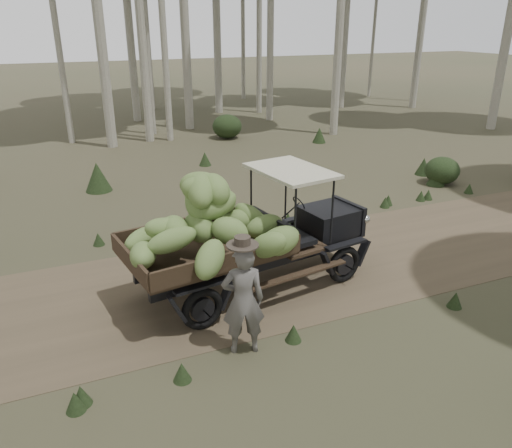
# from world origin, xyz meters

# --- Properties ---
(ground) EXTENTS (120.00, 120.00, 0.00)m
(ground) POSITION_xyz_m (0.00, 0.00, 0.00)
(ground) COLOR #473D2B
(ground) RESTS_ON ground
(dirt_track) EXTENTS (70.00, 4.00, 0.01)m
(dirt_track) POSITION_xyz_m (0.00, 0.00, 0.00)
(dirt_track) COLOR brown
(dirt_track) RESTS_ON ground
(banana_truck) EXTENTS (5.04, 2.76, 2.52)m
(banana_truck) POSITION_xyz_m (-2.88, -0.48, 1.41)
(banana_truck) COLOR black
(banana_truck) RESTS_ON ground
(farmer) EXTENTS (0.74, 0.58, 1.94)m
(farmer) POSITION_xyz_m (-3.35, -2.15, 0.92)
(farmer) COLOR #595551
(farmer) RESTS_ON ground
(undergrowth) EXTENTS (22.26, 25.00, 1.39)m
(undergrowth) POSITION_xyz_m (-1.16, -1.43, 0.53)
(undergrowth) COLOR #233319
(undergrowth) RESTS_ON ground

